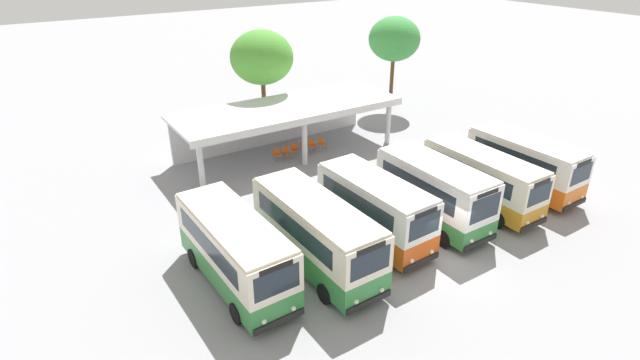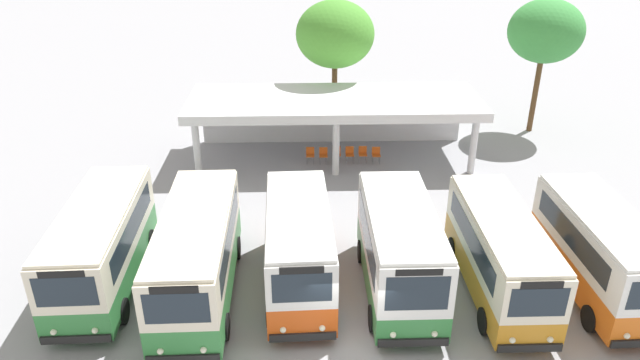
# 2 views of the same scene
# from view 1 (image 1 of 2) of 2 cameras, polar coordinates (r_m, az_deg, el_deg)

# --- Properties ---
(ground_plane) EXTENTS (180.00, 180.00, 0.00)m
(ground_plane) POSITION_cam_1_polar(r_m,az_deg,el_deg) (23.73, 13.91, -8.94)
(ground_plane) COLOR #939399
(city_bus_nearest_orange) EXTENTS (2.56, 7.28, 3.19)m
(city_bus_nearest_orange) POSITION_cam_1_polar(r_m,az_deg,el_deg) (20.93, -9.82, -7.87)
(city_bus_nearest_orange) COLOR black
(city_bus_nearest_orange) RESTS_ON ground
(city_bus_second_in_row) EXTENTS (2.52, 7.64, 3.25)m
(city_bus_second_in_row) POSITION_cam_1_polar(r_m,az_deg,el_deg) (21.67, -0.43, -6.03)
(city_bus_second_in_row) COLOR black
(city_bus_second_in_row) RESTS_ON ground
(city_bus_middle_cream) EXTENTS (2.52, 6.62, 3.25)m
(city_bus_middle_cream) POSITION_cam_1_polar(r_m,az_deg,el_deg) (23.69, 6.37, -3.18)
(city_bus_middle_cream) COLOR black
(city_bus_middle_cream) RESTS_ON ground
(city_bus_fourth_amber) EXTENTS (2.46, 6.54, 3.36)m
(city_bus_fourth_amber) POSITION_cam_1_polar(r_m,az_deg,el_deg) (25.59, 13.06, -1.24)
(city_bus_fourth_amber) COLOR black
(city_bus_fourth_amber) RESTS_ON ground
(city_bus_fifth_blue) EXTENTS (2.23, 7.09, 3.07)m
(city_bus_fifth_blue) POSITION_cam_1_polar(r_m,az_deg,el_deg) (28.06, 18.25, 0.27)
(city_bus_fifth_blue) COLOR black
(city_bus_fifth_blue) RESTS_ON ground
(city_bus_far_end_green) EXTENTS (2.46, 6.79, 3.18)m
(city_bus_far_end_green) POSITION_cam_1_polar(r_m,az_deg,el_deg) (30.66, 22.62, 1.87)
(city_bus_far_end_green) COLOR black
(city_bus_far_end_green) RESTS_ON ground
(terminal_canopy) EXTENTS (15.27, 5.36, 3.40)m
(terminal_canopy) POSITION_cam_1_polar(r_m,az_deg,el_deg) (33.73, -4.30, 7.61)
(terminal_canopy) COLOR silver
(terminal_canopy) RESTS_ON ground
(waiting_chair_end_by_column) EXTENTS (0.44, 0.44, 0.86)m
(waiting_chair_end_by_column) POSITION_cam_1_polar(r_m,az_deg,el_deg) (32.81, -5.02, 3.09)
(waiting_chair_end_by_column) COLOR slate
(waiting_chair_end_by_column) RESTS_ON ground
(waiting_chair_second_from_end) EXTENTS (0.44, 0.44, 0.86)m
(waiting_chair_second_from_end) POSITION_cam_1_polar(r_m,az_deg,el_deg) (33.08, -3.91, 3.32)
(waiting_chair_second_from_end) COLOR slate
(waiting_chair_second_from_end) RESTS_ON ground
(waiting_chair_middle_seat) EXTENTS (0.44, 0.44, 0.86)m
(waiting_chair_middle_seat) POSITION_cam_1_polar(r_m,az_deg,el_deg) (33.50, -2.96, 3.66)
(waiting_chair_middle_seat) COLOR slate
(waiting_chair_middle_seat) RESTS_ON ground
(waiting_chair_fourth_seat) EXTENTS (0.44, 0.44, 0.86)m
(waiting_chair_fourth_seat) POSITION_cam_1_polar(r_m,az_deg,el_deg) (33.78, -1.89, 3.88)
(waiting_chair_fourth_seat) COLOR slate
(waiting_chair_fourth_seat) RESTS_ON ground
(waiting_chair_fifth_seat) EXTENTS (0.44, 0.44, 0.86)m
(waiting_chair_fifth_seat) POSITION_cam_1_polar(r_m,az_deg,el_deg) (34.13, -0.88, 4.13)
(waiting_chair_fifth_seat) COLOR slate
(waiting_chair_fifth_seat) RESTS_ON ground
(waiting_chair_far_end_seat) EXTENTS (0.44, 0.44, 0.86)m
(waiting_chair_far_end_seat) POSITION_cam_1_polar(r_m,az_deg,el_deg) (34.39, 0.22, 4.31)
(waiting_chair_far_end_seat) COLOR slate
(waiting_chair_far_end_seat) RESTS_ON ground
(roadside_tree_behind_canopy) EXTENTS (4.45, 4.45, 7.74)m
(roadside_tree_behind_canopy) POSITION_cam_1_polar(r_m,az_deg,el_deg) (35.80, -6.77, 13.90)
(roadside_tree_behind_canopy) COLOR brown
(roadside_tree_behind_canopy) RESTS_ON ground
(roadside_tree_east_of_canopy) EXTENTS (4.20, 4.20, 7.79)m
(roadside_tree_east_of_canopy) POSITION_cam_1_polar(r_m,az_deg,el_deg) (42.07, 8.61, 15.84)
(roadside_tree_east_of_canopy) COLOR brown
(roadside_tree_east_of_canopy) RESTS_ON ground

